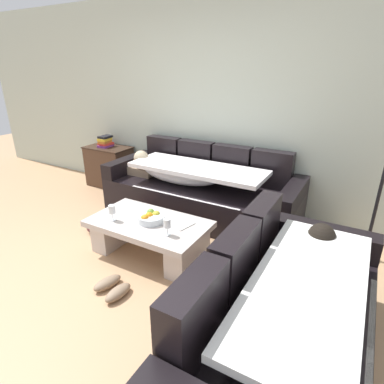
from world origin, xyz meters
TOP-DOWN VIEW (x-y plane):
  - ground_plane at (0.00, 0.00)m, footprint 14.00×14.00m
  - back_wall at (0.00, 2.15)m, footprint 9.00×0.10m
  - couch_along_wall at (0.19, 1.63)m, footprint 2.49×0.92m
  - couch_near_window at (1.76, -0.06)m, footprint 0.92×1.95m
  - coffee_table at (0.22, 0.54)m, footprint 1.20×0.68m
  - fruit_bowl at (0.25, 0.55)m, footprint 0.28×0.28m
  - wine_glass_near_left at (-0.10, 0.37)m, footprint 0.07×0.07m
  - wine_glass_near_right at (0.54, 0.40)m, footprint 0.07×0.07m
  - open_magazine at (0.50, 0.65)m, footprint 0.32×0.27m
  - side_cabinet at (-1.55, 1.85)m, footprint 0.72×0.44m
  - book_stack_on_cabinet at (-1.59, 1.85)m, footprint 0.18×0.23m
  - floor_lamp at (2.12, 1.53)m, footprint 0.33×0.31m
  - pair_of_shoes at (0.30, -0.11)m, footprint 0.33×0.33m
  - crumpled_garment at (-0.56, 0.67)m, footprint 0.46×0.50m

SIDE VIEW (x-z plane):
  - ground_plane at x=0.00m, z-range 0.00..0.00m
  - pair_of_shoes at x=0.30m, z-range 0.00..0.09m
  - crumpled_garment at x=-0.56m, z-range 0.00..0.12m
  - coffee_table at x=0.22m, z-range 0.05..0.43m
  - side_cabinet at x=-1.55m, z-range 0.00..0.64m
  - couch_along_wall at x=0.19m, z-range -0.11..0.77m
  - couch_near_window at x=1.76m, z-range -0.10..0.78m
  - open_magazine at x=0.50m, z-range 0.38..0.39m
  - fruit_bowl at x=0.25m, z-range 0.37..0.47m
  - wine_glass_near_left at x=-0.10m, z-range 0.41..0.58m
  - wine_glass_near_right at x=0.54m, z-range 0.41..0.58m
  - book_stack_on_cabinet at x=-1.59m, z-range 0.64..0.81m
  - floor_lamp at x=2.12m, z-range 0.14..2.09m
  - back_wall at x=0.00m, z-range 0.00..2.70m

